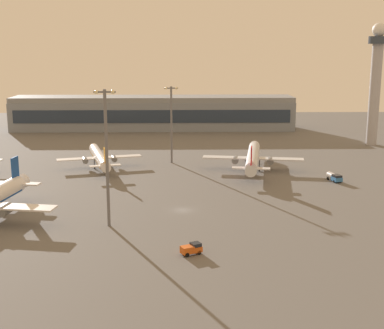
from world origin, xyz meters
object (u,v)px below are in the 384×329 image
airplane_terminal_side (99,157)px  fuel_truck (334,177)px  apron_light_central (171,120)px  control_tower (376,77)px  apron_light_east (107,151)px  airplane_mid_apron (253,158)px  maintenance_van (192,249)px

airplane_terminal_side → fuel_truck: size_ratio=5.45×
fuel_truck → apron_light_central: size_ratio=0.25×
control_tower → apron_light_east: control_tower is taller
fuel_truck → apron_light_east: apron_light_east is taller
fuel_truck → apron_light_central: bearing=-43.6°
control_tower → airplane_mid_apron: bearing=-140.5°
airplane_mid_apron → fuel_truck: size_ratio=6.50×
airplane_mid_apron → apron_light_central: size_ratio=1.60×
maintenance_van → apron_light_central: size_ratio=0.17×
fuel_truck → airplane_terminal_side: bearing=-30.2°
airplane_mid_apron → fuel_truck: airplane_mid_apron is taller
airplane_mid_apron → maintenance_van: (-21.95, -74.62, -3.01)m
apron_light_east → apron_light_central: 69.95m
fuel_truck → apron_light_central: 59.26m
apron_light_central → airplane_terminal_side: bearing=-164.0°
apron_light_central → airplane_mid_apron: bearing=-23.3°
apron_light_central → maintenance_van: bearing=-86.5°
apron_light_east → apron_light_central: size_ratio=1.16×
airplane_mid_apron → maintenance_van: size_ratio=9.41×
maintenance_van → apron_light_central: apron_light_central is taller
apron_light_east → apron_light_central: bearing=79.1°
control_tower → apron_light_east: 142.22m
fuel_truck → maintenance_van: bearing=37.9°
apron_light_east → fuel_truck: bearing=32.6°
maintenance_van → fuel_truck: bearing=115.1°
airplane_mid_apron → maintenance_van: bearing=-97.1°
airplane_mid_apron → apron_light_east: 71.13m
maintenance_van → fuel_truck: size_ratio=0.69×
airplane_mid_apron → apron_light_east: apron_light_east is taller
control_tower → maintenance_van: 146.86m
apron_light_east → airplane_terminal_side: bearing=100.3°
control_tower → maintenance_van: (-78.36, -121.19, -27.22)m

